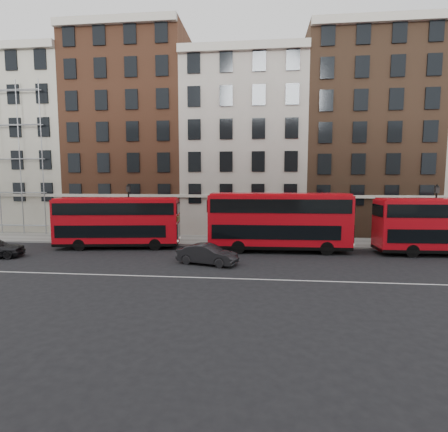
# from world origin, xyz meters

# --- Properties ---
(ground) EXTENTS (120.00, 120.00, 0.00)m
(ground) POSITION_xyz_m (0.00, 0.00, 0.00)
(ground) COLOR black
(ground) RESTS_ON ground
(pavement) EXTENTS (80.00, 5.00, 0.15)m
(pavement) POSITION_xyz_m (0.00, 10.50, 0.07)
(pavement) COLOR gray
(pavement) RESTS_ON ground
(kerb) EXTENTS (80.00, 0.30, 0.16)m
(kerb) POSITION_xyz_m (0.00, 8.00, 0.08)
(kerb) COLOR gray
(kerb) RESTS_ON ground
(road_centre_line) EXTENTS (70.00, 0.12, 0.01)m
(road_centre_line) POSITION_xyz_m (0.00, -2.00, 0.01)
(road_centre_line) COLOR white
(road_centre_line) RESTS_ON ground
(building_terrace) EXTENTS (64.00, 11.95, 22.00)m
(building_terrace) POSITION_xyz_m (-0.31, 17.88, 10.24)
(building_terrace) COLOR #B3AF9B
(building_terrace) RESTS_ON ground
(bus_b) EXTENTS (10.53, 3.81, 4.33)m
(bus_b) POSITION_xyz_m (-10.26, 6.27, 2.32)
(bus_b) COLOR red
(bus_b) RESTS_ON ground
(bus_c) EXTENTS (11.43, 3.09, 4.77)m
(bus_c) POSITION_xyz_m (3.30, 6.28, 2.56)
(bus_c) COLOR red
(bus_c) RESTS_ON ground
(bus_d) EXTENTS (10.61, 3.01, 4.41)m
(bus_d) POSITION_xyz_m (16.18, 6.28, 2.37)
(bus_d) COLOR red
(bus_d) RESTS_ON ground
(car_front) EXTENTS (4.48, 2.65, 1.40)m
(car_front) POSITION_xyz_m (-1.76, 1.38, 0.70)
(car_front) COLOR #232326
(car_front) RESTS_ON ground
(lamp_post_left) EXTENTS (0.44, 0.44, 5.33)m
(lamp_post_left) POSITION_xyz_m (-10.35, 9.19, 3.08)
(lamp_post_left) COLOR black
(lamp_post_left) RESTS_ON pavement
(lamp_post_right) EXTENTS (0.44, 0.44, 5.33)m
(lamp_post_right) POSITION_xyz_m (16.60, 8.93, 3.08)
(lamp_post_right) COLOR black
(lamp_post_right) RESTS_ON pavement
(iron_railings) EXTENTS (6.60, 0.06, 1.00)m
(iron_railings) POSITION_xyz_m (0.00, 12.70, 0.65)
(iron_railings) COLOR black
(iron_railings) RESTS_ON pavement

